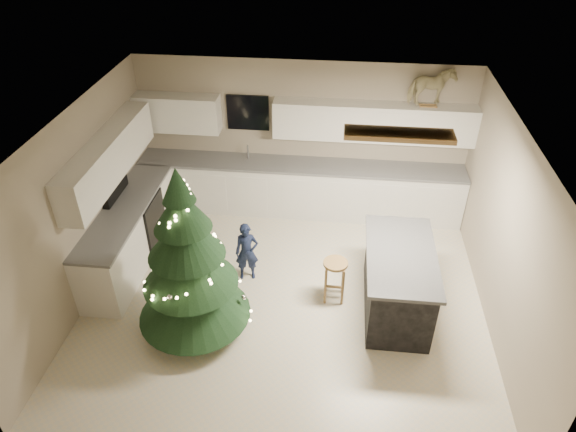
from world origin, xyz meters
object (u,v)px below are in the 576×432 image
object	(u,v)px
rocking_horse	(431,87)
island	(397,281)
toddler	(247,252)
bar_stool	(335,271)
christmas_tree	(189,268)

from	to	relation	value
rocking_horse	island	bearing A→B (deg)	151.09
rocking_horse	toddler	bearing A→B (deg)	108.96
bar_stool	christmas_tree	xyz separation A→B (m)	(-1.80, -0.72, 0.50)
bar_stool	toddler	xyz separation A→B (m)	(-1.28, 0.31, -0.02)
toddler	christmas_tree	bearing A→B (deg)	-127.10
island	christmas_tree	distance (m)	2.75
bar_stool	toddler	world-z (taller)	toddler
christmas_tree	rocking_horse	world-z (taller)	rocking_horse
island	bar_stool	distance (m)	0.85
bar_stool	rocking_horse	bearing A→B (deg)	60.75
christmas_tree	toddler	xyz separation A→B (m)	(0.51, 1.03, -0.52)
toddler	rocking_horse	size ratio (longest dim) A/B	1.25
christmas_tree	rocking_horse	distance (m)	4.49
bar_stool	toddler	bearing A→B (deg)	166.35
island	christmas_tree	world-z (taller)	christmas_tree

